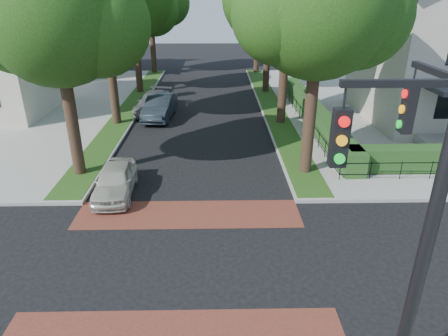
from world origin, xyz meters
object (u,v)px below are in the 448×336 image
Objects in this scene: traffic_signal at (419,203)px; parked_car_front at (115,180)px; parked_car_rear at (153,102)px; parked_car_middle at (160,107)px.

traffic_signal is 13.11m from parked_car_front.
parked_car_front is (-8.18, 9.41, -4.03)m from traffic_signal.
parked_car_front is 0.81× the size of parked_car_rear.
traffic_signal is 22.67m from parked_car_middle.
traffic_signal reaches higher than parked_car_front.
traffic_signal is at bearing -52.16° from parked_car_front.
parked_car_middle is at bearing 84.40° from parked_car_front.
parked_car_front is 13.13m from parked_car_rear.
parked_car_middle is at bearing 110.14° from traffic_signal.
parked_car_rear is at bearing 110.39° from traffic_signal.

